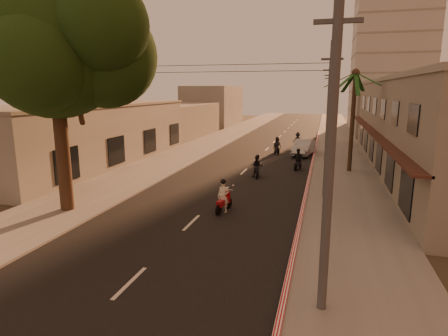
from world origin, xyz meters
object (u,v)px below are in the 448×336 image
at_px(scooter_far_b, 298,140).
at_px(palm_tree, 355,79).
at_px(scooter_far_a, 277,146).
at_px(scooter_mid_b, 298,160).
at_px(parked_car, 304,147).
at_px(scooter_red, 223,197).
at_px(broadleaf_tree, 62,45).
at_px(scooter_mid_a, 257,167).

bearing_deg(scooter_far_b, palm_tree, -60.69).
xyz_separation_m(palm_tree, scooter_far_a, (-6.56, 7.12, -6.35)).
bearing_deg(scooter_far_b, scooter_mid_b, -78.20).
bearing_deg(parked_car, scooter_far_a, -172.85).
height_order(scooter_red, scooter_far_a, scooter_red).
distance_m(scooter_mid_b, parked_car, 7.14).
relative_size(scooter_mid_b, scooter_far_b, 0.99).
xyz_separation_m(scooter_mid_b, scooter_far_b, (-0.94, 12.24, 0.01)).
relative_size(broadleaf_tree, scooter_red, 6.57).
height_order(scooter_far_a, scooter_far_b, scooter_far_a).
xyz_separation_m(palm_tree, scooter_mid_b, (-3.96, -0.05, -6.36)).
xyz_separation_m(scooter_mid_a, scooter_far_a, (0.08, 10.71, 0.02)).
relative_size(palm_tree, scooter_mid_b, 4.67).
bearing_deg(parked_car, scooter_mid_b, -82.45).
bearing_deg(palm_tree, scooter_mid_b, -179.31).
height_order(broadleaf_tree, scooter_red, broadleaf_tree).
distance_m(broadleaf_tree, palm_tree, 20.18).
bearing_deg(scooter_far_a, parked_car, -21.25).
bearing_deg(scooter_far_a, scooter_red, -111.76).
distance_m(broadleaf_tree, scooter_mid_b, 19.06).
xyz_separation_m(scooter_far_a, scooter_far_b, (1.66, 5.08, -0.00)).
relative_size(scooter_mid_b, scooter_far_a, 1.00).
bearing_deg(parked_car, scooter_mid_a, -96.47).
bearing_deg(broadleaf_tree, scooter_far_b, 69.55).
xyz_separation_m(scooter_red, parked_car, (3.00, 19.09, -0.03)).
height_order(palm_tree, scooter_red, palm_tree).
bearing_deg(scooter_mid_a, scooter_mid_b, 44.09).
bearing_deg(broadleaf_tree, parked_car, 62.99).
xyz_separation_m(scooter_red, scooter_mid_a, (0.29, 8.41, -0.03)).
bearing_deg(palm_tree, scooter_mid_a, -151.63).
distance_m(broadleaf_tree, scooter_red, 11.01).
relative_size(scooter_far_b, parked_car, 0.36).
distance_m(palm_tree, parked_car, 10.32).
bearing_deg(scooter_far_a, palm_tree, -67.97).
bearing_deg(scooter_red, scooter_far_a, 99.35).
height_order(scooter_mid_b, parked_car, scooter_mid_b).
distance_m(palm_tree, scooter_far_b, 14.60).
bearing_deg(palm_tree, scooter_red, -120.03).
height_order(palm_tree, scooter_far_b, palm_tree).
bearing_deg(broadleaf_tree, scooter_far_a, 69.00).
bearing_deg(scooter_far_b, scooter_mid_a, -88.89).
bearing_deg(scooter_mid_a, broadleaf_tree, -136.57).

